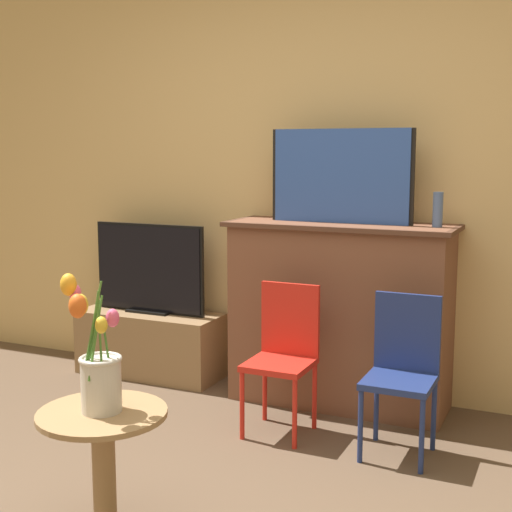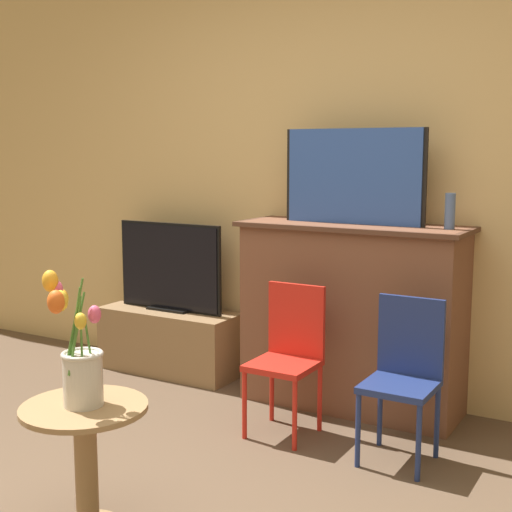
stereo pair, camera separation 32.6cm
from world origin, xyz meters
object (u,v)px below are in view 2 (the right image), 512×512
Objects in this scene: chair_red at (289,350)px; vase_tulips at (78,360)px; painting at (353,176)px; chair_blue at (404,369)px; tv_monitor at (170,268)px.

vase_tulips is at bearing -99.03° from chair_red.
painting is 1.87m from vase_tulips.
painting is at bearing 79.43° from vase_tulips.
chair_blue is at bearing -46.63° from painting.
painting is at bearing 75.58° from chair_red.
vase_tulips reaches higher than tv_monitor.
painting reaches higher than chair_blue.
painting is at bearing -0.20° from tv_monitor.
painting is 1.07× the size of chair_blue.
painting is 1.57× the size of vase_tulips.
chair_red is at bearing 80.97° from vase_tulips.
chair_red is at bearing 178.39° from chair_blue.
painting reaches higher than chair_red.
tv_monitor is (-1.23, 0.00, -0.60)m from painting.
tv_monitor is 1.02× the size of chair_blue.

